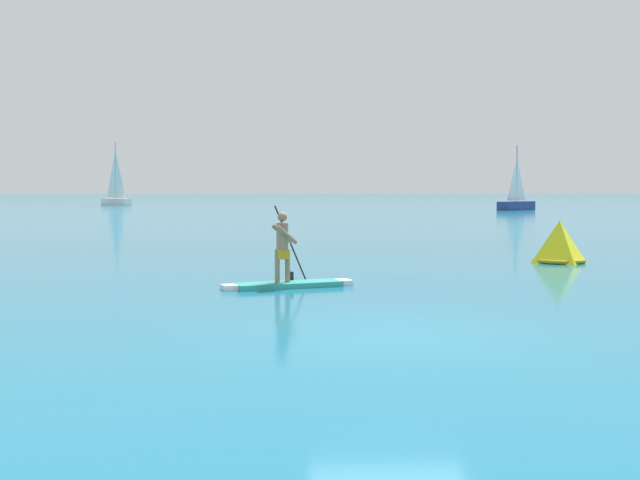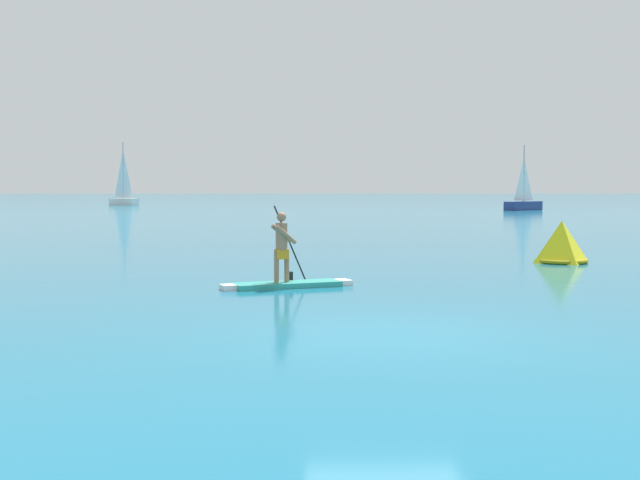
% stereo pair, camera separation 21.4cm
% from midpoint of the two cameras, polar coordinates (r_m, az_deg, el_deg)
% --- Properties ---
extents(ground, '(440.00, 440.00, 0.00)m').
position_cam_midpoint_polar(ground, '(12.83, 5.11, -6.35)').
color(ground, '#196B8C').
extents(paddleboarder_mid_center, '(2.96, 1.47, 1.82)m').
position_cam_midpoint_polar(paddleboarder_mid_center, '(18.42, -1.99, -2.24)').
color(paddleboarder_mid_center, teal).
rests_on(paddleboarder_mid_center, ground).
extents(race_marker_buoy, '(1.51, 1.51, 1.22)m').
position_cam_midpoint_polar(race_marker_buoy, '(25.28, 16.38, -0.26)').
color(race_marker_buoy, yellow).
rests_on(race_marker_buoy, ground).
extents(sailboat_left_horizon, '(3.82, 3.42, 7.14)m').
position_cam_midpoint_polar(sailboat_left_horizon, '(97.42, -13.19, 2.97)').
color(sailboat_left_horizon, white).
rests_on(sailboat_left_horizon, ground).
extents(sailboat_right_horizon, '(4.06, 3.70, 5.87)m').
position_cam_midpoint_polar(sailboat_right_horizon, '(77.87, 13.78, 2.54)').
color(sailboat_right_horizon, navy).
rests_on(sailboat_right_horizon, ground).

